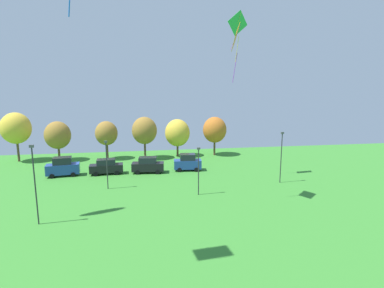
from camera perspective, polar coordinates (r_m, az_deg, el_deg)
kite_flying_2 at (r=40.88m, az=8.69°, el=21.58°), size 2.93×1.12×6.23m
kite_flying_6 at (r=31.05m, az=8.31°, el=19.21°), size 1.00×2.75×5.70m
parked_car_leftmost at (r=45.54m, az=-23.38°, el=-4.03°), size 4.55×2.43×2.69m
parked_car_second_from_left at (r=44.51m, az=-16.00°, el=-4.17°), size 4.70×2.12×2.20m
parked_car_third_from_left at (r=43.96m, az=-8.39°, el=-3.99°), size 4.72×2.33×2.32m
parked_car_rightmost_in_row at (r=44.72m, az=-0.85°, el=-3.53°), size 4.17×2.23×2.52m
light_post_0 at (r=39.96m, az=16.64°, el=-1.94°), size 0.36×0.20×6.64m
light_post_1 at (r=33.95m, az=1.25°, el=-4.59°), size 0.36×0.20×5.53m
light_post_2 at (r=29.65m, az=-27.77°, el=-6.24°), size 0.36×0.20×7.23m
light_post_3 at (r=37.35m, az=-15.94°, el=-3.29°), size 0.36×0.20×5.94m
treeline_tree_0 at (r=57.65m, az=-30.54°, el=2.60°), size 4.75×4.75×8.26m
treeline_tree_1 at (r=55.05m, az=-24.22°, el=1.54°), size 4.24×4.24×6.76m
treeline_tree_2 at (r=53.57m, az=-15.99°, el=1.97°), size 3.79×3.79×6.65m
treeline_tree_3 at (r=52.41m, az=-9.04°, el=2.54°), size 4.30×4.30×7.36m
treeline_tree_4 at (r=53.99m, az=-2.80°, el=2.13°), size 4.47×4.47×6.75m
treeline_tree_5 at (r=54.98m, az=4.34°, el=2.70°), size 4.31×4.31×7.09m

